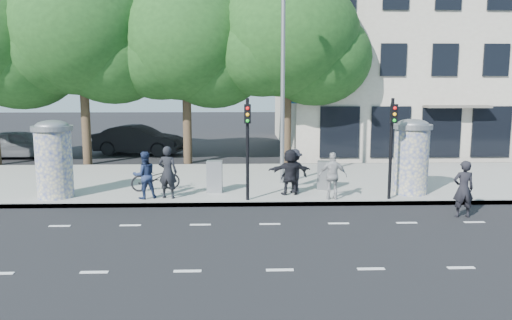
{
  "coord_description": "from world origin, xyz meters",
  "views": [
    {
      "loc": [
        -0.86,
        -12.53,
        4.0
      ],
      "look_at": [
        -0.33,
        3.5,
        1.56
      ],
      "focal_mm": 35.0,
      "sensor_mm": 36.0,
      "label": 1
    }
  ],
  "objects_px": {
    "ped_b": "(168,172)",
    "traffic_pole_near": "(248,139)",
    "ped_c": "(144,175)",
    "car_left": "(22,144)",
    "man_road": "(463,189)",
    "car_mid": "(139,140)",
    "street_lamp": "(283,63)",
    "ad_column_left": "(54,157)",
    "cabinet_left": "(215,177)",
    "ped_e": "(333,176)",
    "cabinet_right": "(324,175)",
    "traffic_pole_far": "(392,138)",
    "ped_d": "(294,171)",
    "bicycle": "(156,178)",
    "ad_column_right": "(411,155)",
    "ped_f": "(290,172)"
  },
  "relations": [
    {
      "from": "car_mid",
      "to": "traffic_pole_far",
      "type": "bearing_deg",
      "value": -127.11
    },
    {
      "from": "ad_column_left",
      "to": "man_road",
      "type": "distance_m",
      "value": 13.35
    },
    {
      "from": "ped_d",
      "to": "car_mid",
      "type": "height_order",
      "value": "ped_d"
    },
    {
      "from": "traffic_pole_far",
      "to": "ped_e",
      "type": "bearing_deg",
      "value": 178.31
    },
    {
      "from": "ped_d",
      "to": "cabinet_right",
      "type": "relative_size",
      "value": 1.49
    },
    {
      "from": "ad_column_right",
      "to": "ped_d",
      "type": "height_order",
      "value": "ad_column_right"
    },
    {
      "from": "cabinet_left",
      "to": "cabinet_right",
      "type": "distance_m",
      "value": 4.04
    },
    {
      "from": "cabinet_right",
      "to": "street_lamp",
      "type": "bearing_deg",
      "value": 151.98
    },
    {
      "from": "bicycle",
      "to": "cabinet_left",
      "type": "height_order",
      "value": "cabinet_left"
    },
    {
      "from": "traffic_pole_near",
      "to": "bicycle",
      "type": "bearing_deg",
      "value": 153.36
    },
    {
      "from": "ad_column_right",
      "to": "car_mid",
      "type": "bearing_deg",
      "value": 136.15
    },
    {
      "from": "ped_f",
      "to": "cabinet_right",
      "type": "distance_m",
      "value": 1.61
    },
    {
      "from": "ped_d",
      "to": "traffic_pole_near",
      "type": "bearing_deg",
      "value": 15.3
    },
    {
      "from": "ped_f",
      "to": "bicycle",
      "type": "bearing_deg",
      "value": -15.23
    },
    {
      "from": "traffic_pole_far",
      "to": "ped_b",
      "type": "relative_size",
      "value": 1.9
    },
    {
      "from": "ped_d",
      "to": "man_road",
      "type": "distance_m",
      "value": 5.64
    },
    {
      "from": "street_lamp",
      "to": "ped_b",
      "type": "distance_m",
      "value": 6.06
    },
    {
      "from": "ad_column_left",
      "to": "cabinet_right",
      "type": "xyz_separation_m",
      "value": [
        9.45,
        0.96,
        -0.86
      ]
    },
    {
      "from": "ad_column_left",
      "to": "traffic_pole_near",
      "type": "relative_size",
      "value": 0.78
    },
    {
      "from": "ped_c",
      "to": "car_left",
      "type": "xyz_separation_m",
      "value": [
        -8.65,
        10.66,
        -0.18
      ]
    },
    {
      "from": "street_lamp",
      "to": "cabinet_right",
      "type": "distance_m",
      "value": 4.52
    },
    {
      "from": "ped_c",
      "to": "car_left",
      "type": "bearing_deg",
      "value": -74.24
    },
    {
      "from": "traffic_pole_near",
      "to": "ped_c",
      "type": "bearing_deg",
      "value": 173.57
    },
    {
      "from": "ped_d",
      "to": "ped_e",
      "type": "bearing_deg",
      "value": 116.94
    },
    {
      "from": "ad_column_left",
      "to": "bicycle",
      "type": "relative_size",
      "value": 1.5
    },
    {
      "from": "traffic_pole_far",
      "to": "ped_c",
      "type": "xyz_separation_m",
      "value": [
        -8.29,
        0.39,
        -1.28
      ]
    },
    {
      "from": "ad_column_left",
      "to": "traffic_pole_near",
      "type": "xyz_separation_m",
      "value": [
        6.6,
        -0.71,
        0.69
      ]
    },
    {
      "from": "man_road",
      "to": "ped_c",
      "type": "bearing_deg",
      "value": -10.21
    },
    {
      "from": "ped_c",
      "to": "cabinet_right",
      "type": "xyz_separation_m",
      "value": [
        6.34,
        1.28,
        -0.28
      ]
    },
    {
      "from": "traffic_pole_near",
      "to": "cabinet_left",
      "type": "relative_size",
      "value": 2.97
    },
    {
      "from": "ped_b",
      "to": "cabinet_right",
      "type": "height_order",
      "value": "ped_b"
    },
    {
      "from": "street_lamp",
      "to": "ped_b",
      "type": "bearing_deg",
      "value": -149.46
    },
    {
      "from": "ped_e",
      "to": "bicycle",
      "type": "relative_size",
      "value": 0.91
    },
    {
      "from": "bicycle",
      "to": "ped_d",
      "type": "bearing_deg",
      "value": -113.98
    },
    {
      "from": "traffic_pole_far",
      "to": "street_lamp",
      "type": "xyz_separation_m",
      "value": [
        -3.4,
        2.84,
        2.56
      ]
    },
    {
      "from": "ped_b",
      "to": "car_mid",
      "type": "height_order",
      "value": "ped_b"
    },
    {
      "from": "traffic_pole_near",
      "to": "car_left",
      "type": "distance_m",
      "value": 16.48
    },
    {
      "from": "ped_e",
      "to": "street_lamp",
      "type": "bearing_deg",
      "value": -57.57
    },
    {
      "from": "cabinet_right",
      "to": "cabinet_left",
      "type": "bearing_deg",
      "value": -163.94
    },
    {
      "from": "traffic_pole_far",
      "to": "street_lamp",
      "type": "distance_m",
      "value": 5.12
    },
    {
      "from": "street_lamp",
      "to": "car_left",
      "type": "bearing_deg",
      "value": 148.75
    },
    {
      "from": "traffic_pole_near",
      "to": "cabinet_left",
      "type": "xyz_separation_m",
      "value": [
        -1.17,
        1.3,
        -1.51
      ]
    },
    {
      "from": "ped_e",
      "to": "car_left",
      "type": "relative_size",
      "value": 0.35
    },
    {
      "from": "ped_f",
      "to": "car_mid",
      "type": "bearing_deg",
      "value": -62.01
    },
    {
      "from": "ped_b",
      "to": "traffic_pole_near",
      "type": "bearing_deg",
      "value": -176.27
    },
    {
      "from": "ped_c",
      "to": "ped_d",
      "type": "relative_size",
      "value": 1.03
    },
    {
      "from": "man_road",
      "to": "car_mid",
      "type": "relative_size",
      "value": 0.34
    },
    {
      "from": "traffic_pole_far",
      "to": "cabinet_right",
      "type": "distance_m",
      "value": 3.0
    },
    {
      "from": "cabinet_left",
      "to": "car_left",
      "type": "relative_size",
      "value": 0.25
    },
    {
      "from": "traffic_pole_near",
      "to": "ad_column_right",
      "type": "bearing_deg",
      "value": 8.89
    }
  ]
}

